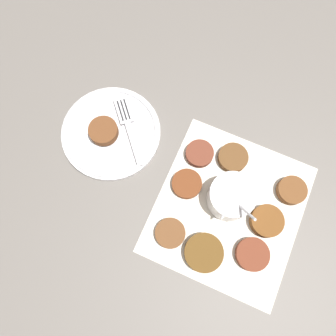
{
  "coord_description": "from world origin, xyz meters",
  "views": [
    {
      "loc": [
        0.14,
        -0.05,
        0.65
      ],
      "look_at": [
        -0.02,
        -0.13,
        0.02
      ],
      "focal_mm": 35.0,
      "sensor_mm": 36.0,
      "label": 1
    }
  ],
  "objects_px": {
    "sauce_bowl": "(229,197)",
    "fritter_on_plate": "(104,131)",
    "serving_plate": "(111,132)",
    "fork": "(128,123)"
  },
  "relations": [
    {
      "from": "fritter_on_plate",
      "to": "fork",
      "type": "relative_size",
      "value": 0.48
    },
    {
      "from": "fork",
      "to": "serving_plate",
      "type": "bearing_deg",
      "value": -39.06
    },
    {
      "from": "fritter_on_plate",
      "to": "fork",
      "type": "distance_m",
      "value": 0.05
    },
    {
      "from": "fork",
      "to": "fritter_on_plate",
      "type": "bearing_deg",
      "value": -39.98
    },
    {
      "from": "serving_plate",
      "to": "fritter_on_plate",
      "type": "xyz_separation_m",
      "value": [
        0.01,
        -0.01,
        0.02
      ]
    },
    {
      "from": "serving_plate",
      "to": "fork",
      "type": "xyz_separation_m",
      "value": [
        -0.03,
        0.02,
        0.01
      ]
    },
    {
      "from": "fritter_on_plate",
      "to": "sauce_bowl",
      "type": "bearing_deg",
      "value": 88.49
    },
    {
      "from": "sauce_bowl",
      "to": "fritter_on_plate",
      "type": "relative_size",
      "value": 1.77
    },
    {
      "from": "serving_plate",
      "to": "fritter_on_plate",
      "type": "relative_size",
      "value": 3.46
    },
    {
      "from": "fritter_on_plate",
      "to": "fork",
      "type": "xyz_separation_m",
      "value": [
        -0.04,
        0.03,
        -0.01
      ]
    }
  ]
}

